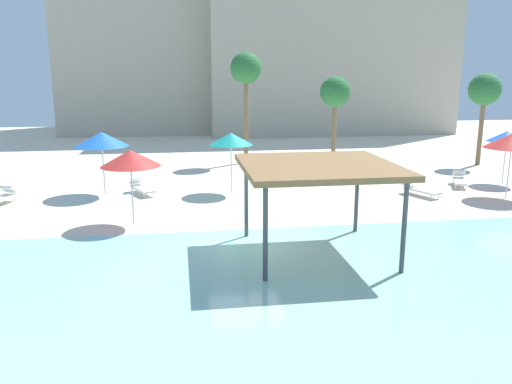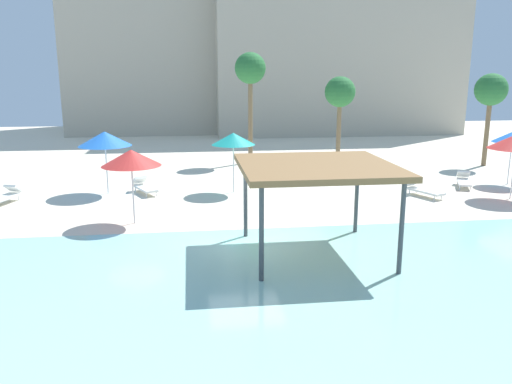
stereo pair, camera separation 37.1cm
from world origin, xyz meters
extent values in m
plane|color=beige|center=(0.00, 0.00, 0.00)|extent=(80.00, 80.00, 0.00)
cube|color=#99D1C6|center=(0.00, -5.25, 0.02)|extent=(44.00, 13.50, 0.04)
cylinder|color=#42474C|center=(0.08, 0.70, 1.36)|extent=(0.14, 0.14, 2.72)
cylinder|color=#42474C|center=(4.03, 0.70, 1.36)|extent=(0.14, 0.14, 2.72)
cylinder|color=#42474C|center=(0.08, -3.25, 1.36)|extent=(0.14, 0.14, 2.72)
cylinder|color=#42474C|center=(4.03, -3.25, 1.36)|extent=(0.14, 0.14, 2.72)
cube|color=olive|center=(2.06, -1.27, 2.81)|extent=(4.65, 4.65, 0.18)
cylinder|color=silver|center=(14.31, 7.56, 1.08)|extent=(0.06, 0.06, 2.17)
cylinder|color=silver|center=(-3.93, 2.93, 1.11)|extent=(0.06, 0.06, 2.22)
cone|color=red|center=(-3.93, 2.93, 2.52)|extent=(2.21, 2.21, 0.61)
cylinder|color=silver|center=(-5.65, 8.11, 1.13)|extent=(0.06, 0.06, 2.26)
cone|color=blue|center=(-5.65, 8.11, 2.60)|extent=(2.44, 2.44, 0.67)
cylinder|color=silver|center=(0.27, 7.60, 1.14)|extent=(0.06, 0.06, 2.28)
cone|color=teal|center=(0.27, 7.60, 2.56)|extent=(2.05, 2.05, 0.56)
cylinder|color=white|center=(-3.36, 7.24, 0.11)|extent=(0.05, 0.05, 0.22)
cylinder|color=white|center=(-3.80, 7.04, 0.11)|extent=(0.05, 0.05, 0.22)
cylinder|color=white|center=(-3.98, 8.55, 0.11)|extent=(0.05, 0.05, 0.22)
cylinder|color=white|center=(-4.41, 8.34, 0.11)|extent=(0.05, 0.05, 0.22)
cube|color=white|center=(-3.89, 7.79, 0.27)|extent=(1.31, 1.88, 0.10)
cube|color=white|center=(-4.20, 8.46, 0.55)|extent=(0.76, 0.72, 0.40)
cylinder|color=white|center=(11.64, 6.41, 0.11)|extent=(0.05, 0.05, 0.22)
cylinder|color=white|center=(11.21, 6.62, 0.11)|extent=(0.05, 0.05, 0.22)
cylinder|color=white|center=(12.25, 7.72, 0.11)|extent=(0.05, 0.05, 0.22)
cylinder|color=white|center=(11.81, 7.92, 0.11)|extent=(0.05, 0.05, 0.22)
cube|color=white|center=(11.73, 7.17, 0.27)|extent=(1.30, 1.89, 0.10)
cube|color=white|center=(12.04, 7.84, 0.55)|extent=(0.76, 0.71, 0.40)
cylinder|color=white|center=(-9.43, 7.21, 0.11)|extent=(0.05, 0.05, 0.22)
cylinder|color=white|center=(-9.89, 7.36, 0.11)|extent=(0.05, 0.05, 0.22)
cube|color=white|center=(-9.89, 6.60, 0.27)|extent=(1.15, 1.90, 0.10)
cube|color=white|center=(-9.65, 7.30, 0.55)|extent=(0.73, 0.67, 0.40)
cylinder|color=white|center=(9.44, 4.97, 0.11)|extent=(0.05, 0.05, 0.22)
cylinder|color=white|center=(9.01, 4.77, 0.11)|extent=(0.05, 0.05, 0.22)
cylinder|color=white|center=(8.86, 6.28, 0.11)|extent=(0.05, 0.05, 0.22)
cylinder|color=white|center=(8.42, 6.09, 0.11)|extent=(0.05, 0.05, 0.22)
cube|color=white|center=(8.93, 5.53, 0.27)|extent=(1.28, 1.89, 0.10)
cube|color=white|center=(8.63, 6.21, 0.55)|extent=(0.75, 0.71, 0.40)
cylinder|color=brown|center=(2.03, 15.64, 2.74)|extent=(0.28, 0.28, 5.47)
sphere|color=#286B33|center=(2.03, 15.64, 5.82)|extent=(1.90, 1.90, 1.90)
cylinder|color=brown|center=(16.07, 12.72, 2.11)|extent=(0.28, 0.28, 4.23)
sphere|color=#286B33|center=(16.07, 12.72, 4.58)|extent=(1.90, 1.90, 1.90)
cylinder|color=brown|center=(7.61, 15.32, 2.02)|extent=(0.28, 0.28, 4.04)
sphere|color=#286B33|center=(7.61, 15.32, 4.39)|extent=(1.90, 1.90, 1.90)
cube|color=#B2A893|center=(-3.16, 36.05, 8.82)|extent=(18.84, 11.81, 17.64)
cube|color=#B2A893|center=(11.82, 33.05, 8.17)|extent=(22.16, 11.20, 16.34)
camera|label=1|loc=(-2.13, -16.32, 5.65)|focal=36.23mm
camera|label=2|loc=(-1.76, -16.37, 5.65)|focal=36.23mm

